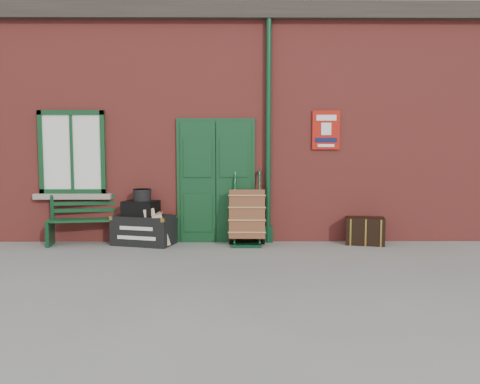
{
  "coord_description": "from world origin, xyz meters",
  "views": [
    {
      "loc": [
        0.08,
        -7.04,
        1.67
      ],
      "look_at": [
        0.14,
        0.6,
        1.0
      ],
      "focal_mm": 35.0,
      "sensor_mm": 36.0,
      "label": 1
    }
  ],
  "objects_px": {
    "bench": "(92,218)",
    "dark_trunk": "(365,231)",
    "porter_trolley": "(247,217)",
    "houdini_trunk": "(144,230)"
  },
  "relations": [
    {
      "from": "bench",
      "to": "porter_trolley",
      "type": "relative_size",
      "value": 1.18
    },
    {
      "from": "porter_trolley",
      "to": "dark_trunk",
      "type": "xyz_separation_m",
      "value": [
        2.13,
        0.02,
        -0.26
      ]
    },
    {
      "from": "houdini_trunk",
      "to": "porter_trolley",
      "type": "bearing_deg",
      "value": 15.21
    },
    {
      "from": "bench",
      "to": "dark_trunk",
      "type": "bearing_deg",
      "value": -8.82
    },
    {
      "from": "porter_trolley",
      "to": "dark_trunk",
      "type": "bearing_deg",
      "value": 2.27
    },
    {
      "from": "bench",
      "to": "porter_trolley",
      "type": "distance_m",
      "value": 2.8
    },
    {
      "from": "houdini_trunk",
      "to": "dark_trunk",
      "type": "bearing_deg",
      "value": 15.96
    },
    {
      "from": "houdini_trunk",
      "to": "dark_trunk",
      "type": "relative_size",
      "value": 1.58
    },
    {
      "from": "bench",
      "to": "houdini_trunk",
      "type": "height_order",
      "value": "bench"
    },
    {
      "from": "porter_trolley",
      "to": "bench",
      "type": "bearing_deg",
      "value": 179.66
    }
  ]
}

